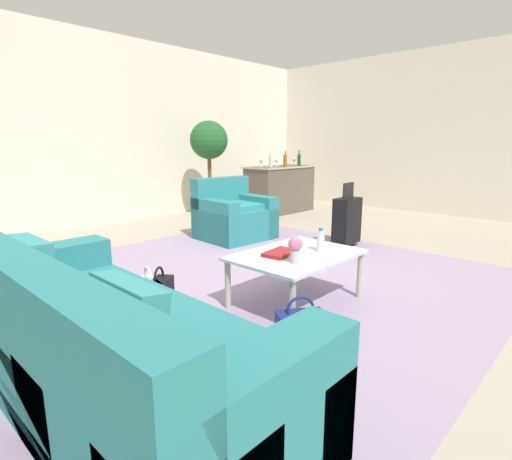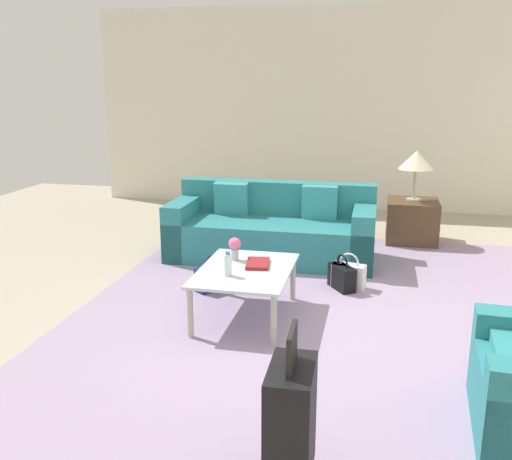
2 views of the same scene
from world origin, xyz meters
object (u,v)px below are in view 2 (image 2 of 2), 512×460
at_px(handbag_black, 342,277).
at_px(side_table, 412,221).
at_px(flower_vase, 235,247).
at_px(handbag_white, 349,275).
at_px(coffee_table, 246,274).
at_px(couch, 273,231).
at_px(water_bottle, 228,265).
at_px(table_lamp, 416,161).
at_px(handbag_navy, 212,277).
at_px(coffee_table_book, 258,263).
at_px(suitcase_black, 291,421).

bearing_deg(handbag_black, side_table, 159.09).
distance_m(flower_vase, handbag_white, 1.28).
relative_size(coffee_table, handbag_white, 2.99).
bearing_deg(flower_vase, couch, 178.18).
distance_m(water_bottle, table_lamp, 3.44).
relative_size(side_table, handbag_navy, 1.75).
height_order(coffee_table, coffee_table_book, coffee_table_book).
height_order(flower_vase, handbag_black, flower_vase).
distance_m(coffee_table, flower_vase, 0.32).
xyz_separation_m(flower_vase, handbag_navy, (-0.36, -0.33, -0.43)).
height_order(couch, coffee_table, couch).
height_order(table_lamp, handbag_navy, table_lamp).
xyz_separation_m(coffee_table_book, table_lamp, (-2.68, 1.42, 0.57)).
xyz_separation_m(side_table, handbag_navy, (2.22, -1.98, -0.13)).
distance_m(water_bottle, coffee_table_book, 0.38).
height_order(side_table, table_lamp, table_lamp).
height_order(flower_vase, handbag_navy, flower_vase).
xyz_separation_m(coffee_table_book, flower_vase, (-0.10, -0.23, 0.11)).
distance_m(flower_vase, suitcase_black, 2.39).
xyz_separation_m(side_table, handbag_white, (1.88, -0.68, -0.13)).
distance_m(couch, table_lamp, 2.03).
relative_size(flower_vase, table_lamp, 0.33).
xyz_separation_m(flower_vase, handbag_black, (-0.64, 0.91, -0.43)).
xyz_separation_m(water_bottle, handbag_black, (-1.06, 0.86, -0.40)).
distance_m(table_lamp, suitcase_black, 4.91).
height_order(coffee_table, handbag_navy, coffee_table).
xyz_separation_m(handbag_black, handbag_navy, (0.29, -1.24, 0.00)).
xyz_separation_m(couch, flower_vase, (1.57, -0.05, 0.26)).
bearing_deg(table_lamp, flower_vase, -32.60).
relative_size(coffee_table, side_table, 1.71).
bearing_deg(water_bottle, coffee_table_book, 150.64).
bearing_deg(coffee_table, handbag_white, 138.31).
relative_size(water_bottle, table_lamp, 0.33).
relative_size(couch, coffee_table, 2.16).
bearing_deg(table_lamp, handbag_black, -20.91).
xyz_separation_m(couch, handbag_black, (0.93, 0.86, -0.17)).
bearing_deg(couch, handbag_white, 46.67).
height_order(coffee_table_book, handbag_navy, coffee_table_book).
relative_size(flower_vase, handbag_white, 0.57).
bearing_deg(handbag_black, flower_vase, -54.77).
relative_size(side_table, handbag_black, 1.75).
xyz_separation_m(water_bottle, handbag_navy, (-0.78, -0.38, -0.40)).
distance_m(table_lamp, handbag_black, 2.26).
height_order(coffee_table_book, handbag_black, coffee_table_book).
bearing_deg(handbag_black, coffee_table_book, -42.48).
distance_m(handbag_navy, handbag_white, 1.35).
bearing_deg(side_table, coffee_table, -28.18).
distance_m(couch, suitcase_black, 3.88).
bearing_deg(handbag_white, suitcase_black, -2.39).
height_order(coffee_table, handbag_black, coffee_table).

